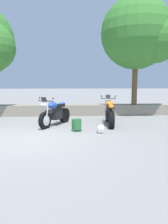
{
  "coord_description": "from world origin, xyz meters",
  "views": [
    {
      "loc": [
        1.2,
        -6.38,
        1.68
      ],
      "look_at": [
        1.69,
        1.2,
        0.65
      ],
      "focal_mm": 34.23,
      "sensor_mm": 36.0,
      "label": 1
    }
  ],
  "objects_px": {
    "motorcycle_orange_centre": "(110,113)",
    "rider_backpack": "(77,124)",
    "rider_helmet": "(101,129)",
    "leafy_tree_mid_left": "(140,35)",
    "motorcycle_blue_near_left": "(55,113)"
  },
  "relations": [
    {
      "from": "motorcycle_orange_centre",
      "to": "leafy_tree_mid_left",
      "type": "bearing_deg",
      "value": 51.12
    },
    {
      "from": "leafy_tree_mid_left",
      "to": "motorcycle_orange_centre",
      "type": "bearing_deg",
      "value": -128.88
    },
    {
      "from": "motorcycle_orange_centre",
      "to": "rider_helmet",
      "type": "bearing_deg",
      "value": -111.32
    },
    {
      "from": "leafy_tree_mid_left",
      "to": "rider_backpack",
      "type": "bearing_deg",
      "value": -133.24
    },
    {
      "from": "rider_helmet",
      "to": "leafy_tree_mid_left",
      "type": "bearing_deg",
      "value": 56.93
    },
    {
      "from": "rider_backpack",
      "to": "rider_helmet",
      "type": "relative_size",
      "value": 1.68
    },
    {
      "from": "motorcycle_orange_centre",
      "to": "rider_backpack",
      "type": "distance_m",
      "value": 1.78
    },
    {
      "from": "motorcycle_orange_centre",
      "to": "leafy_tree_mid_left",
      "type": "relative_size",
      "value": 0.38
    },
    {
      "from": "motorcycle_blue_near_left",
      "to": "leafy_tree_mid_left",
      "type": "bearing_deg",
      "value": 30.32
    },
    {
      "from": "motorcycle_orange_centre",
      "to": "leafy_tree_mid_left",
      "type": "distance_m",
      "value": 4.74
    },
    {
      "from": "motorcycle_orange_centre",
      "to": "rider_backpack",
      "type": "bearing_deg",
      "value": -140.87
    },
    {
      "from": "rider_backpack",
      "to": "leafy_tree_mid_left",
      "type": "relative_size",
      "value": 0.09
    },
    {
      "from": "rider_helmet",
      "to": "leafy_tree_mid_left",
      "type": "relative_size",
      "value": 0.05
    },
    {
      "from": "motorcycle_blue_near_left",
      "to": "rider_helmet",
      "type": "bearing_deg",
      "value": -40.65
    },
    {
      "from": "rider_helmet",
      "to": "rider_backpack",
      "type": "bearing_deg",
      "value": 158.92
    }
  ]
}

